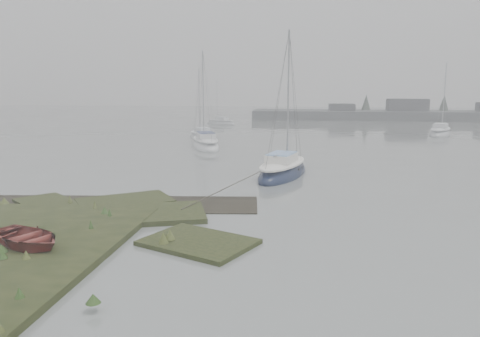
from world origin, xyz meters
The scene contains 8 objects.
ground centered at (0.00, 30.00, 0.00)m, with size 160.00×160.00×0.00m, color slate.
far_shoreline centered at (26.84, 61.90, 0.85)m, with size 60.00×8.00×4.15m.
sailboat_main centered at (2.77, 11.99, 0.28)m, with size 3.71×6.77×9.09m.
sailboat_white centered at (-4.33, 23.92, 0.27)m, with size 4.23×6.60×8.86m.
sailboat_far_a centered at (-6.06, 30.63, 0.23)m, with size 4.36×5.36×7.45m.
sailboat_far_b centered at (18.64, 37.55, 0.26)m, with size 4.17×6.23×8.39m.
sailboat_far_c centered at (-7.41, 49.15, 0.21)m, with size 4.87×3.70×6.66m.
dinghy centered at (-4.69, -1.97, 0.52)m, with size 2.04×2.86×0.59m, color maroon.
Camera 1 is at (3.84, -15.10, 5.20)m, focal length 35.00 mm.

